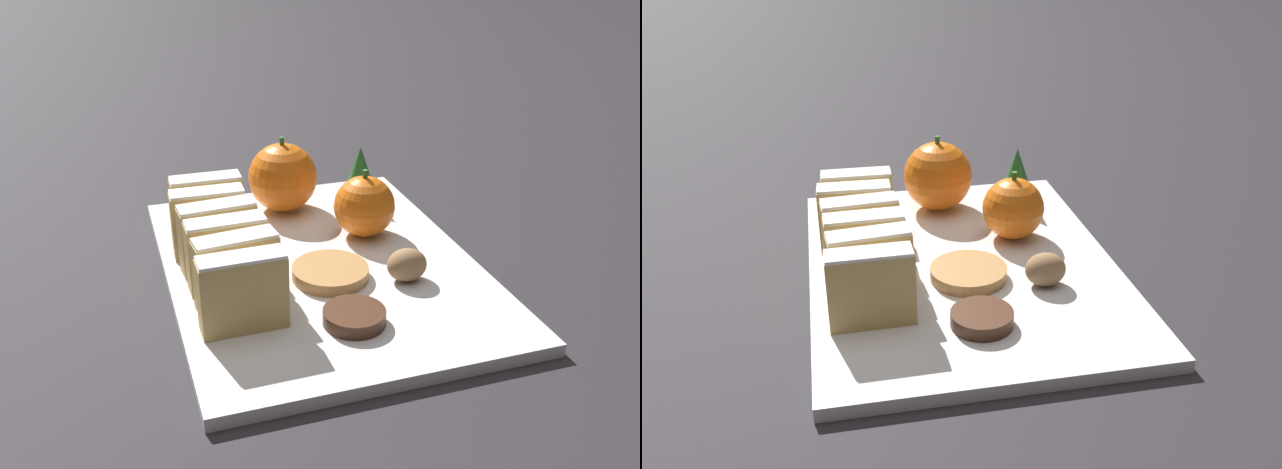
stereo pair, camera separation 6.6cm
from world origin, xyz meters
The scene contains 14 objects.
ground_plane centered at (0.00, 0.00, 0.00)m, with size 6.00×6.00×0.00m, color #28262B.
serving_platter centered at (0.00, 0.00, 0.01)m, with size 0.29×0.37×0.01m.
stollen_slice_front centered at (-0.09, -0.09, 0.04)m, with size 0.07×0.02×0.07m.
stollen_slice_second centered at (-0.09, -0.05, 0.04)m, with size 0.07×0.03×0.07m.
stollen_slice_third centered at (-0.09, -0.02, 0.04)m, with size 0.07×0.03×0.07m.
stollen_slice_fourth centered at (-0.09, 0.02, 0.04)m, with size 0.07×0.03×0.07m.
stollen_slice_fifth centered at (-0.09, 0.05, 0.04)m, with size 0.07×0.03×0.07m.
stollen_slice_sixth centered at (-0.09, 0.09, 0.04)m, with size 0.07×0.03×0.07m.
orange_near centered at (0.00, 0.13, 0.05)m, with size 0.08×0.08×0.08m.
orange_far centered at (0.06, 0.05, 0.04)m, with size 0.06×0.06×0.07m.
walnut centered at (0.06, -0.05, 0.03)m, with size 0.04×0.03×0.03m.
chocolate_cookie centered at (-0.01, -0.11, 0.02)m, with size 0.05×0.05×0.01m.
gingerbread_cookie centered at (0.00, -0.03, 0.02)m, with size 0.07×0.07×0.01m.
evergreen_sprig centered at (0.09, 0.13, 0.04)m, with size 0.04×0.04×0.07m.
Camera 2 is at (-0.12, -0.58, 0.34)m, focal length 40.00 mm.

